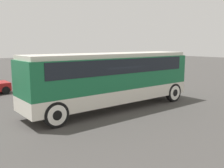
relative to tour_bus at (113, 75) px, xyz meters
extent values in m
plane|color=#423F3D|center=(-0.10, 0.00, -1.94)|extent=(120.00, 120.00, 0.00)
cube|color=silver|center=(-0.10, 0.00, -1.06)|extent=(10.38, 2.40, 0.74)
cube|color=#19663D|center=(-0.10, 0.00, 0.17)|extent=(10.38, 2.40, 1.73)
cube|color=black|center=(-0.10, 0.00, 0.60)|extent=(9.13, 2.44, 0.78)
cube|color=beige|center=(-0.10, 0.00, 1.15)|extent=(10.17, 2.21, 0.22)
cube|color=#19663D|center=(4.94, 0.00, -0.07)|extent=(0.36, 2.30, 1.98)
cylinder|color=black|center=(4.15, -1.09, -1.34)|extent=(1.19, 0.28, 1.19)
cylinder|color=silver|center=(4.15, -1.09, -1.34)|extent=(0.92, 0.30, 0.92)
cylinder|color=black|center=(4.15, -1.09, -1.34)|extent=(0.45, 0.32, 0.45)
cylinder|color=black|center=(4.15, 1.09, -1.34)|extent=(1.19, 0.28, 1.19)
cylinder|color=silver|center=(4.15, 1.09, -1.34)|extent=(0.92, 0.30, 0.92)
cylinder|color=black|center=(4.15, 1.09, -1.34)|extent=(0.45, 0.32, 0.45)
cylinder|color=black|center=(-4.16, -1.09, -1.34)|extent=(1.19, 0.28, 1.19)
cylinder|color=silver|center=(-4.16, -1.09, -1.34)|extent=(0.92, 0.30, 0.92)
cylinder|color=black|center=(-4.16, -1.09, -1.34)|extent=(0.45, 0.32, 0.45)
cylinder|color=black|center=(-4.16, 1.09, -1.34)|extent=(1.19, 0.28, 1.19)
cylinder|color=silver|center=(-4.16, 1.09, -1.34)|extent=(0.92, 0.30, 0.92)
cylinder|color=black|center=(-4.16, 1.09, -1.34)|extent=(0.45, 0.32, 0.45)
cylinder|color=black|center=(-3.73, 8.22, -1.64)|extent=(0.60, 0.22, 0.60)
cylinder|color=black|center=(-3.73, 8.22, -1.64)|extent=(0.23, 0.26, 0.23)
cylinder|color=black|center=(-3.73, 9.85, -1.64)|extent=(0.60, 0.22, 0.60)
cylinder|color=black|center=(-3.73, 9.85, -1.64)|extent=(0.23, 0.26, 0.23)
cube|color=#BCBCC1|center=(4.78, 6.16, -1.37)|extent=(4.77, 1.89, 0.69)
cube|color=black|center=(4.59, 6.16, -0.76)|extent=(2.48, 1.70, 0.53)
cylinder|color=black|center=(6.74, 5.30, -1.63)|extent=(0.61, 0.22, 0.61)
cylinder|color=black|center=(6.74, 5.30, -1.63)|extent=(0.23, 0.26, 0.23)
cylinder|color=black|center=(6.74, 7.01, -1.63)|extent=(0.61, 0.22, 0.61)
cylinder|color=black|center=(6.74, 7.01, -1.63)|extent=(0.23, 0.26, 0.23)
cylinder|color=black|center=(2.82, 5.30, -1.63)|extent=(0.61, 0.22, 0.61)
cylinder|color=black|center=(2.82, 5.30, -1.63)|extent=(0.23, 0.26, 0.23)
cylinder|color=black|center=(2.82, 7.01, -1.63)|extent=(0.61, 0.22, 0.61)
cylinder|color=black|center=(2.82, 7.01, -1.63)|extent=(0.23, 0.26, 0.23)
camera|label=1|loc=(-8.89, -11.07, 1.76)|focal=40.00mm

